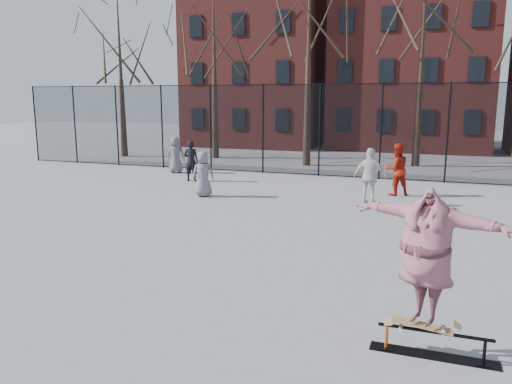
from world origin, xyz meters
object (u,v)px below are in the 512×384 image
(bystander_grey, at_px, (176,155))
(bystander_white, at_px, (370,177))
(bystander_extra, at_px, (203,174))
(skateboard, at_px, (422,325))
(bystander_red, at_px, (396,169))
(skate_rail, at_px, (434,346))
(bystander_black, at_px, (191,161))
(skater, at_px, (427,256))

(bystander_grey, height_order, bystander_white, bystander_white)
(bystander_grey, xyz_separation_m, bystander_extra, (3.64, -4.60, -0.04))
(bystander_white, relative_size, bystander_extra, 1.16)
(skateboard, height_order, bystander_red, bystander_red)
(bystander_grey, bearing_deg, bystander_white, 133.66)
(skate_rail, relative_size, bystander_grey, 1.00)
(skateboard, xyz_separation_m, bystander_black, (-9.46, 11.63, 0.42))
(skater, relative_size, bystander_white, 1.22)
(bystander_black, bearing_deg, bystander_white, 154.77)
(skateboard, height_order, bystander_white, bystander_white)
(skater, bearing_deg, bystander_red, 119.00)
(bystander_grey, distance_m, bystander_extra, 5.87)
(bystander_grey, height_order, bystander_black, bystander_black)
(skater, xyz_separation_m, bystander_black, (-9.46, 11.63, -0.53))
(bystander_extra, bearing_deg, skate_rail, 98.66)
(bystander_grey, xyz_separation_m, bystander_white, (9.27, -4.03, 0.09))
(skater, xyz_separation_m, bystander_white, (-1.93, 9.42, -0.46))
(bystander_red, bearing_deg, bystander_black, -31.74)
(bystander_grey, height_order, bystander_red, bystander_red)
(bystander_black, height_order, bystander_white, bystander_white)
(bystander_red, height_order, bystander_extra, bystander_red)
(skater, distance_m, bystander_red, 11.47)
(skate_rail, height_order, bystander_grey, bystander_grey)
(skateboard, distance_m, bystander_white, 9.63)
(bystander_red, distance_m, bystander_white, 2.07)
(bystander_black, bearing_deg, skate_rail, 120.70)
(bystander_white, bearing_deg, bystander_black, -6.56)
(skateboard, xyz_separation_m, bystander_red, (-1.28, 11.39, 0.50))
(skate_rail, height_order, bystander_red, bystander_red)
(skater, xyz_separation_m, bystander_grey, (-11.20, 13.45, -0.54))
(bystander_grey, bearing_deg, skate_rail, 107.35)
(skate_rail, xyz_separation_m, skater, (-0.17, -0.00, 1.23))
(skater, relative_size, bystander_grey, 1.34)
(skate_rail, xyz_separation_m, bystander_red, (-1.44, 11.39, 0.78))
(bystander_black, relative_size, bystander_extra, 1.06)
(bystander_red, distance_m, bystander_extra, 6.77)
(skater, relative_size, bystander_red, 1.21)
(bystander_red, xyz_separation_m, bystander_white, (-0.65, -1.96, -0.00))
(bystander_grey, distance_m, bystander_red, 10.14)
(bystander_grey, height_order, bystander_extra, bystander_grey)
(skateboard, xyz_separation_m, bystander_extra, (-7.56, 8.85, 0.38))
(bystander_black, height_order, bystander_red, bystander_red)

